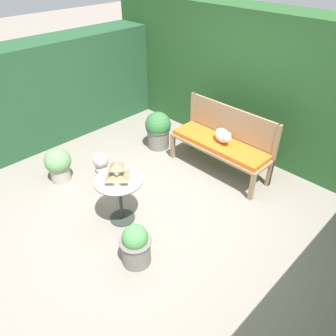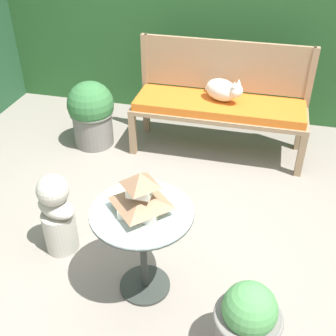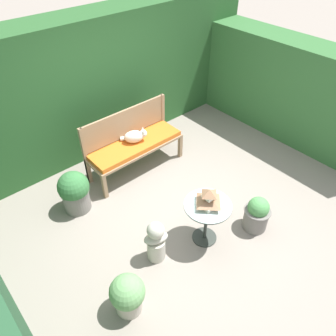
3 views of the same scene
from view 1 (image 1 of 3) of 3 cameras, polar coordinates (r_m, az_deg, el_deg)
ground at (r=4.63m, az=-0.73°, el=-6.43°), size 30.00×30.00×0.00m
foliage_hedge_back at (r=5.69m, az=16.71°, el=13.71°), size 6.40×0.72×2.26m
foliage_hedge_left at (r=6.33m, az=-18.33°, el=13.00°), size 0.70×3.57×1.73m
garden_bench at (r=5.10m, az=8.97°, el=3.80°), size 1.61×0.52×0.53m
bench_backrest at (r=5.14m, az=10.90°, el=7.38°), size 1.61×0.06×1.02m
cat at (r=5.02m, az=9.56°, el=5.57°), size 0.38×0.36×0.24m
patio_table at (r=4.14m, az=-8.47°, el=-3.60°), size 0.61×0.61×0.65m
pagoda_birdhouse at (r=3.99m, az=-8.78°, el=-0.74°), size 0.29×0.29×0.26m
garden_bust at (r=4.80m, az=-11.36°, el=-0.74°), size 0.35×0.27×0.63m
potted_plant_table_near at (r=5.75m, az=-1.73°, el=6.72°), size 0.45×0.45×0.66m
potted_plant_bench_left at (r=5.19m, az=-18.55°, el=0.63°), size 0.39×0.39×0.54m
potted_plant_hedge_corner at (r=3.77m, az=-5.67°, el=-13.23°), size 0.37×0.37×0.53m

